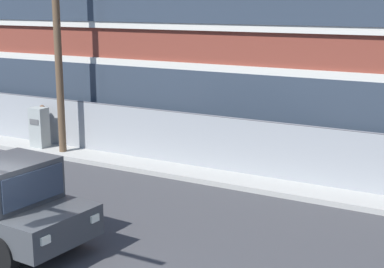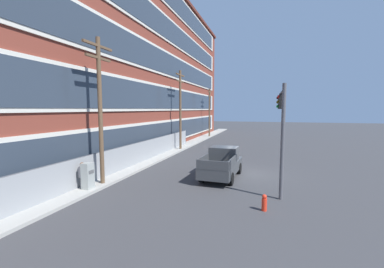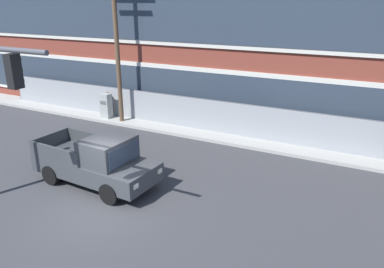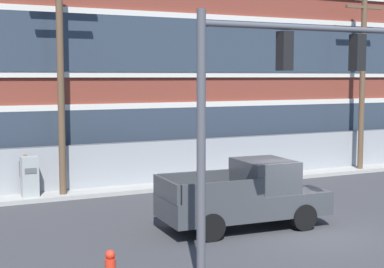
# 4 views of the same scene
# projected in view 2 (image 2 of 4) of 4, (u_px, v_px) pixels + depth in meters

# --- Properties ---
(ground_plane) EXTENTS (160.00, 160.00, 0.00)m
(ground_plane) POSITION_uv_depth(u_px,v_px,m) (244.00, 174.00, 18.70)
(ground_plane) COLOR #38383A
(sidewalk_building_side) EXTENTS (80.00, 1.88, 0.16)m
(sidewalk_building_side) POSITION_uv_depth(u_px,v_px,m) (139.00, 165.00, 21.15)
(sidewalk_building_side) COLOR #9E9B93
(sidewalk_building_side) RESTS_ON ground
(brick_mill_building) EXTENTS (56.04, 12.26, 19.50)m
(brick_mill_building) POSITION_uv_depth(u_px,v_px,m) (111.00, 63.00, 28.41)
(brick_mill_building) COLOR brown
(brick_mill_building) RESTS_ON ground
(chain_link_fence) EXTENTS (28.36, 0.06, 1.92)m
(chain_link_fence) POSITION_uv_depth(u_px,v_px,m) (130.00, 156.00, 20.36)
(chain_link_fence) COLOR gray
(chain_link_fence) RESTS_ON ground
(traffic_signal_mast) EXTENTS (5.68, 0.43, 6.02)m
(traffic_signal_mast) POSITION_uv_depth(u_px,v_px,m) (282.00, 117.00, 14.61)
(traffic_signal_mast) COLOR #4C4C51
(traffic_signal_mast) RESTS_ON ground
(pickup_truck_dark_grey) EXTENTS (5.22, 2.35, 2.05)m
(pickup_truck_dark_grey) POSITION_uv_depth(u_px,v_px,m) (222.00, 164.00, 17.71)
(pickup_truck_dark_grey) COLOR #383A3D
(pickup_truck_dark_grey) RESTS_ON ground
(utility_pole_near_corner) EXTENTS (2.62, 0.26, 8.93)m
(utility_pole_near_corner) POSITION_uv_depth(u_px,v_px,m) (100.00, 105.00, 15.42)
(utility_pole_near_corner) COLOR brown
(utility_pole_near_corner) RESTS_ON ground
(utility_pole_midblock) EXTENTS (2.54, 0.26, 9.03)m
(utility_pole_midblock) POSITION_uv_depth(u_px,v_px,m) (180.00, 107.00, 29.10)
(utility_pole_midblock) COLOR brown
(utility_pole_midblock) RESTS_ON ground
(utility_pole_far_east) EXTENTS (2.09, 0.26, 8.05)m
(utility_pole_far_east) POSITION_uv_depth(u_px,v_px,m) (209.00, 111.00, 42.93)
(utility_pole_far_east) COLOR brown
(utility_pole_far_east) RESTS_ON ground
(electrical_cabinet) EXTENTS (0.61, 0.50, 1.65)m
(electrical_cabinet) POSITION_uv_depth(u_px,v_px,m) (88.00, 177.00, 14.70)
(electrical_cabinet) COLOR #939993
(electrical_cabinet) RESTS_ON ground
(pedestrian_near_cabinet) EXTENTS (0.44, 0.32, 1.69)m
(pedestrian_near_cabinet) POSITION_uv_depth(u_px,v_px,m) (82.00, 175.00, 14.68)
(pedestrian_near_cabinet) COLOR #4C4C51
(pedestrian_near_cabinet) RESTS_ON ground
(fire_hydrant) EXTENTS (0.24, 0.24, 0.78)m
(fire_hydrant) POSITION_uv_depth(u_px,v_px,m) (264.00, 203.00, 11.90)
(fire_hydrant) COLOR red
(fire_hydrant) RESTS_ON ground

